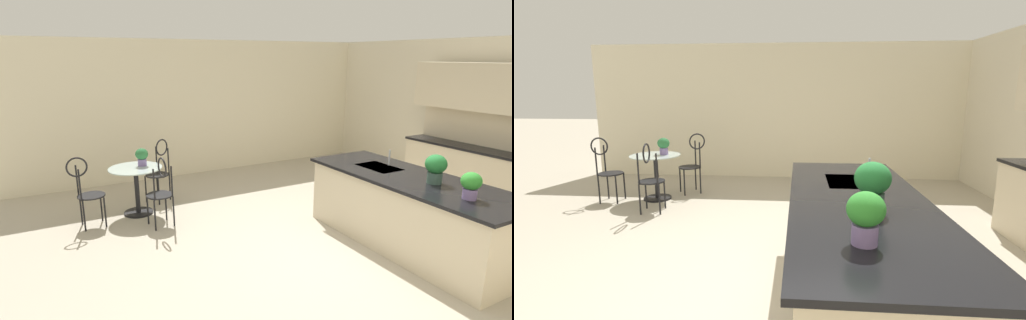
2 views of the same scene
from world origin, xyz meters
The scene contains 13 objects.
ground_plane centered at (0.00, 0.00, 0.00)m, with size 40.00×40.00×0.00m, color #B2A893.
wall_left_window centered at (-4.26, 0.00, 1.35)m, with size 0.12×7.80×2.70m, color beige.
kitchen_island centered at (0.30, 0.85, 0.46)m, with size 2.80×1.06×0.92m.
back_counter_run centered at (-0.40, 3.21, 0.49)m, with size 2.44×0.64×1.52m.
upper_cabinet_run centered at (-0.40, 3.18, 1.90)m, with size 2.40×0.36×0.76m.
bistro_table centered at (-2.47, -1.94, 0.45)m, with size 0.80×0.80×0.74m.
chair_near_window centered at (-2.28, -2.67, 0.57)m, with size 0.39×0.49×1.04m.
chair_by_island centered at (-1.79, -1.75, 0.57)m, with size 0.50×0.42×1.04m.
chair_toward_desk centered at (-2.91, -1.46, 0.57)m, with size 0.53×0.53×1.04m.
sink_faucet centered at (-0.25, 1.03, 1.03)m, with size 0.02×0.02×0.22m, color #B2B5BA.
potted_plant_on_table centered at (-2.53, -1.82, 0.90)m, with size 0.19×0.19×0.27m.
potted_plant_counter_near centered at (0.60, 0.89, 1.12)m, with size 0.25×0.25×0.35m.
potted_plant_counter_far centered at (1.15, 0.74, 1.09)m, with size 0.21×0.21×0.29m.
Camera 1 is at (3.64, -3.17, 2.38)m, focal length 28.60 mm.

